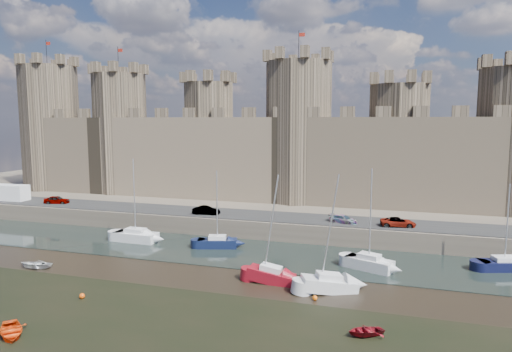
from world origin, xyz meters
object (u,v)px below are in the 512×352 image
Objects in this scene: car_0 at (57,200)px; sailboat_4 at (271,275)px; car_2 at (343,219)px; sailboat_2 at (369,262)px; van at (10,193)px; sailboat_5 at (329,283)px; sailboat_3 at (504,264)px; car_1 at (206,210)px; sailboat_0 at (136,236)px; car_3 at (398,222)px; dinghy_0 at (11,332)px; sailboat_1 at (217,242)px.

car_0 is 44.80m from sailboat_4.
car_2 is 0.34× the size of sailboat_2.
van is 59.68m from sailboat_5.
sailboat_3 is at bearing -110.50° from car_0.
sailboat_3 is (13.91, 4.10, -0.12)m from sailboat_2.
car_1 is 0.35× the size of sailboat_0.
sailboat_0 reaches higher than van.
car_3 is 19.35m from sailboat_5.
sailboat_4 is at bearing -121.98° from sailboat_2.
sailboat_5 is at bearing -136.19° from car_1.
car_1 is 0.63× the size of van.
car_3 is 0.40× the size of sailboat_2.
sailboat_2 is 0.97× the size of sailboat_5.
car_3 is 0.40× the size of sailboat_0.
sailboat_5 is (0.75, -18.28, -2.25)m from car_2.
sailboat_3 is 25.41m from sailboat_4.
car_0 reaches higher than car_3.
sailboat_5 reaches higher than van.
car_1 is at bearing 131.95° from sailboat_4.
car_3 is 34.21m from sailboat_0.
sailboat_5 reaches higher than sailboat_0.
sailboat_2 is at bearing -141.36° from car_2.
car_2 is 1.15× the size of dinghy_0.
sailboat_3 is at bearing -8.10° from van.
sailboat_5 reaches higher than sailboat_4.
car_0 is 1.01× the size of car_1.
sailboat_5 is (15.54, -10.59, 0.01)m from sailboat_1.
van is 0.56× the size of sailboat_4.
sailboat_2 is (18.77, -3.13, 0.08)m from sailboat_1.
sailboat_4 is 5.91m from sailboat_5.
sailboat_0 is (29.50, -8.85, -3.00)m from van.
car_2 is 16.82m from sailboat_1.
sailboat_5 is at bearing -5.47° from sailboat_4.
sailboat_5 is (46.83, -18.73, -2.37)m from car_0.
dinghy_0 is (5.60, -26.15, -0.50)m from sailboat_0.
car_0 is at bearing 155.29° from sailboat_3.
sailboat_0 reaches higher than car_1.
sailboat_0 is 28.84m from sailboat_5.
sailboat_2 is (59.74, -11.53, -2.98)m from van.
car_1 is 0.35× the size of sailboat_5.
sailboat_5 reaches higher than car_2.
car_1 is 10.58m from sailboat_0.
car_0 is at bearing 107.83° from car_2.
sailboat_1 is (4.66, -7.33, -2.36)m from car_1.
sailboat_1 is 1.05× the size of sailboat_3.
sailboat_3 is 0.83× the size of sailboat_5.
sailboat_4 reaches higher than dinghy_0.
sailboat_4 is (21.14, -9.37, -0.06)m from sailboat_0.
sailboat_3 is at bearing -14.81° from sailboat_1.
dinghy_0 is (-38.55, -27.57, -0.40)m from sailboat_3.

